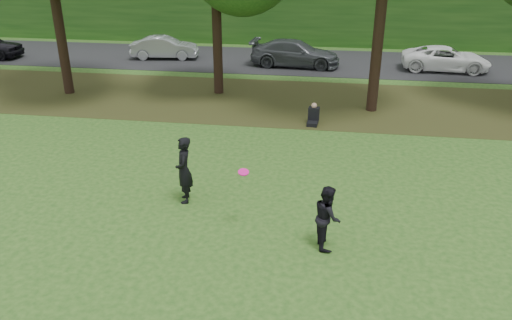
{
  "coord_description": "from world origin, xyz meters",
  "views": [
    {
      "loc": [
        2.2,
        -8.5,
        6.75
      ],
      "look_at": [
        0.37,
        3.54,
        1.3
      ],
      "focal_mm": 35.0,
      "sensor_mm": 36.0,
      "label": 1
    }
  ],
  "objects": [
    {
      "name": "parked_cars",
      "position": [
        0.48,
        19.76,
        0.73
      ],
      "size": [
        40.71,
        3.48,
        1.52
      ],
      "color": "black",
      "rests_on": "street"
    },
    {
      "name": "far_hedge",
      "position": [
        0.0,
        27.0,
        2.5
      ],
      "size": [
        70.0,
        3.0,
        5.0
      ],
      "primitive_type": "cube",
      "color": "#1A4614",
      "rests_on": "ground"
    },
    {
      "name": "seated_person",
      "position": [
        1.63,
        10.26,
        0.31
      ],
      "size": [
        0.47,
        0.76,
        0.83
      ],
      "rotation": [
        0.0,
        0.0,
        -0.09
      ],
      "color": "black",
      "rests_on": "ground"
    },
    {
      "name": "player_right",
      "position": [
        2.33,
        1.72,
        0.79
      ],
      "size": [
        0.73,
        0.86,
        1.57
      ],
      "primitive_type": "imported",
      "rotation": [
        0.0,
        0.0,
        1.77
      ],
      "color": "black",
      "rests_on": "ground"
    },
    {
      "name": "frisbee",
      "position": [
        0.26,
        2.24,
        1.55
      ],
      "size": [
        0.36,
        0.36,
        0.1
      ],
      "color": "#FF1595",
      "rests_on": "ground"
    },
    {
      "name": "player_left",
      "position": [
        -1.6,
        3.36,
        0.95
      ],
      "size": [
        0.62,
        0.78,
        1.89
      ],
      "primitive_type": "imported",
      "rotation": [
        0.0,
        0.0,
        -1.3
      ],
      "color": "black",
      "rests_on": "ground"
    },
    {
      "name": "leaf_litter",
      "position": [
        0.0,
        13.0,
        0.01
      ],
      "size": [
        60.0,
        7.0,
        0.01
      ],
      "primitive_type": "cube",
      "color": "#3D2C15",
      "rests_on": "ground"
    },
    {
      "name": "street",
      "position": [
        0.0,
        21.0,
        0.01
      ],
      "size": [
        70.0,
        7.0,
        0.02
      ],
      "primitive_type": "cube",
      "color": "black",
      "rests_on": "ground"
    },
    {
      "name": "ground",
      "position": [
        0.0,
        0.0,
        0.0
      ],
      "size": [
        120.0,
        120.0,
        0.0
      ],
      "primitive_type": "plane",
      "color": "#214B17",
      "rests_on": "ground"
    }
  ]
}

